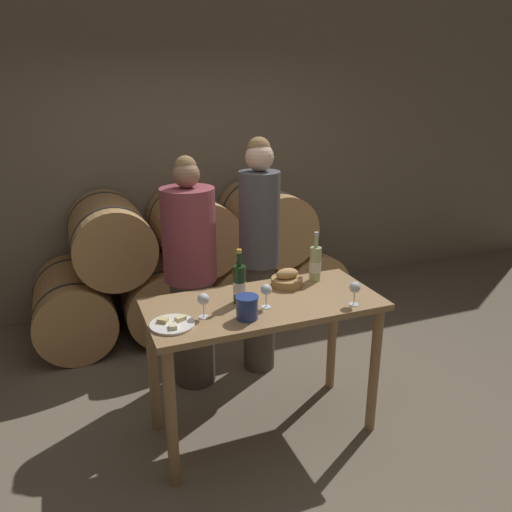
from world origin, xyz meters
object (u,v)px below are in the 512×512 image
at_px(blue_crock, 247,307).
at_px(person_right, 259,255).
at_px(wine_glass_far_left, 203,300).
at_px(wine_glass_left, 266,291).
at_px(wine_glass_center, 355,288).
at_px(wine_bottle_white, 315,264).
at_px(wine_bottle_red, 239,284).
at_px(cheese_plate, 172,324).
at_px(bread_basket, 287,279).
at_px(tasting_table, 264,324).
at_px(person_left, 191,275).

bearing_deg(blue_crock, person_right, 64.15).
distance_m(person_right, wine_glass_far_left, 1.04).
height_order(wine_glass_left, wine_glass_center, same).
bearing_deg(wine_bottle_white, blue_crock, -149.25).
xyz_separation_m(wine_bottle_white, wine_glass_left, (-0.47, -0.27, -0.01)).
relative_size(wine_bottle_red, cheese_plate, 1.37).
xyz_separation_m(wine_bottle_white, cheese_plate, (-1.03, -0.30, -0.11)).
bearing_deg(cheese_plate, bread_basket, 19.13).
bearing_deg(wine_glass_center, blue_crock, 174.43).
bearing_deg(wine_bottle_white, wine_glass_left, -149.64).
distance_m(person_right, wine_glass_center, 0.99).
xyz_separation_m(cheese_plate, wine_glass_center, (1.06, -0.13, 0.10)).
distance_m(person_right, wine_bottle_white, 0.57).
height_order(tasting_table, person_left, person_left).
bearing_deg(cheese_plate, wine_glass_center, -6.99).
relative_size(blue_crock, cheese_plate, 0.55).
xyz_separation_m(person_right, wine_glass_far_left, (-0.66, -0.80, 0.07)).
relative_size(bread_basket, wine_glass_far_left, 1.40).
relative_size(person_left, wine_glass_center, 11.76).
height_order(bread_basket, wine_glass_far_left, wine_glass_far_left).
distance_m(blue_crock, wine_glass_center, 0.66).
bearing_deg(person_right, wine_bottle_white, -70.78).
xyz_separation_m(wine_bottle_red, cheese_plate, (-0.45, -0.15, -0.11)).
distance_m(wine_bottle_white, cheese_plate, 1.08).
relative_size(person_right, blue_crock, 13.53).
distance_m(bread_basket, cheese_plate, 0.87).
height_order(wine_glass_far_left, wine_glass_center, same).
xyz_separation_m(wine_bottle_white, bread_basket, (-0.21, -0.02, -0.07)).
distance_m(blue_crock, wine_glass_far_left, 0.25).
xyz_separation_m(person_right, wine_glass_left, (-0.28, -0.81, 0.07)).
xyz_separation_m(person_left, wine_bottle_white, (0.72, -0.53, 0.17)).
bearing_deg(wine_bottle_red, blue_crock, -99.01).
bearing_deg(wine_glass_center, person_left, 127.71).
distance_m(person_left, wine_glass_far_left, 0.83).
xyz_separation_m(person_left, person_right, (0.53, 0.00, 0.09)).
distance_m(wine_bottle_white, blue_crock, 0.73).
distance_m(tasting_table, person_right, 0.79).
relative_size(tasting_table, wine_glass_left, 9.78).
bearing_deg(wine_glass_left, person_left, 107.16).
distance_m(person_left, blue_crock, 0.92).
xyz_separation_m(tasting_table, wine_glass_far_left, (-0.40, -0.07, 0.25)).
distance_m(wine_bottle_red, cheese_plate, 0.48).
height_order(person_right, bread_basket, person_right).
distance_m(person_left, wine_bottle_red, 0.72).
xyz_separation_m(wine_bottle_red, blue_crock, (-0.03, -0.22, -0.05)).
bearing_deg(person_left, wine_glass_center, -52.29).
relative_size(wine_bottle_white, bread_basket, 1.64).
distance_m(wine_bottle_white, bread_basket, 0.23).
height_order(person_left, person_right, person_right).
relative_size(bread_basket, wine_glass_center, 1.40).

